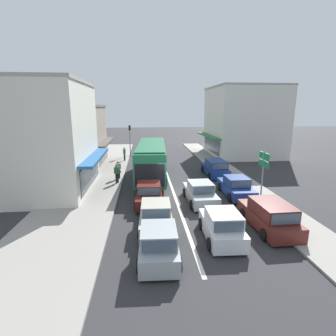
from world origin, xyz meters
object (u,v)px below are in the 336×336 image
Objects in this scene: hatchback_behind_bus_mid at (222,226)px; pedestrian_far_walker at (124,153)px; sedan_adjacent_lane_lead at (149,194)px; sedan_queue_far_back at (200,193)px; parked_wagon_kerb_third at (215,168)px; city_bus at (151,158)px; parked_wagon_kerb_front at (269,216)px; parked_sedan_kerb_second at (236,187)px; sedan_behind_bus_near at (156,216)px; traffic_light_downstreet at (130,135)px; hatchback_queue_gap_filler at (159,243)px; directional_road_sign at (263,164)px; pedestrian_browsing_midblock at (117,172)px; pedestrian_with_handbag_near at (118,169)px.

pedestrian_far_walker is at bearing 107.05° from hatchback_behind_bus_mid.
hatchback_behind_bus_mid is 0.88× the size of sedan_adjacent_lane_lead.
sedan_queue_far_back is 0.94× the size of parked_wagon_kerb_third.
city_bus is at bearing 113.99° from sedan_queue_far_back.
parked_wagon_kerb_front is 1.08× the size of parked_sedan_kerb_second.
pedestrian_far_walker reaches higher than sedan_behind_bus_near.
traffic_light_downstreet is 4.04m from pedestrian_far_walker.
city_bus is 13.96m from hatchback_queue_gap_filler.
directional_road_sign is at bearing -55.14° from pedestrian_far_walker.
parked_wagon_kerb_front reaches higher than hatchback_behind_bus_mid.
sedan_adjacent_lane_lead is at bearing -79.73° from pedestrian_far_walker.
sedan_behind_bus_near is 0.94× the size of parked_wagon_kerb_third.
pedestrian_browsing_midblock is (-6.21, 4.93, 0.40)m from sedan_queue_far_back.
hatchback_behind_bus_mid is at bearing 23.50° from hatchback_queue_gap_filler.
parked_sedan_kerb_second is at bearing 51.46° from hatchback_queue_gap_filler.
sedan_adjacent_lane_lead is at bearing 122.87° from hatchback_behind_bus_mid.
traffic_light_downstreet reaches higher than sedan_adjacent_lane_lead.
hatchback_queue_gap_filler is at bearing -128.54° from parked_sedan_kerb_second.
sedan_behind_bus_near is at bearing -142.62° from parked_sedan_kerb_second.
city_bus is at bearing 135.67° from parked_sedan_kerb_second.
city_bus is at bearing -68.20° from pedestrian_far_walker.
city_bus is at bearing 89.41° from hatchback_queue_gap_filler.
traffic_light_downstreet is 2.58× the size of pedestrian_far_walker.
parked_sedan_kerb_second is 2.58× the size of pedestrian_far_walker.
hatchback_queue_gap_filler is (-3.26, -1.42, 0.00)m from hatchback_behind_bus_mid.
traffic_light_downstreet is at bearing 118.14° from directional_road_sign.
parked_wagon_kerb_front is at bearing -62.44° from city_bus.
parked_wagon_kerb_front is at bearing -49.85° from pedestrian_with_handbag_near.
sedan_queue_far_back is at bearing -45.49° from pedestrian_with_handbag_near.
pedestrian_far_walker is (-6.19, 20.17, 0.36)m from hatchback_behind_bus_mid.
sedan_queue_far_back is 1.01× the size of traffic_light_downstreet.
sedan_behind_bus_near is 6.20m from parked_wagon_kerb_front.
pedestrian_with_handbag_near reaches higher than sedan_behind_bus_near.
parked_wagon_kerb_front is 11.63m from parked_wagon_kerb_third.
pedestrian_far_walker is at bearing 112.86° from sedan_queue_far_back.
sedan_queue_far_back is 4.93m from sedan_behind_bus_near.
sedan_behind_bus_near is 0.94× the size of parked_wagon_kerb_front.
hatchback_queue_gap_filler is 2.31× the size of pedestrian_far_walker.
pedestrian_browsing_midblock is (-9.20, 3.82, 0.40)m from parked_sedan_kerb_second.
pedestrian_browsing_midblock is at bearing 134.08° from parked_wagon_kerb_front.
pedestrian_with_handbag_near reaches higher than parked_wagon_kerb_third.
parked_sedan_kerb_second is 1.17× the size of directional_road_sign.
traffic_light_downstreet is 2.58× the size of pedestrian_browsing_midblock.
sedan_queue_far_back and parked_sedan_kerb_second have the same top height.
parked_wagon_kerb_front is at bearing -35.09° from sedan_adjacent_lane_lead.
sedan_adjacent_lane_lead is 18.56m from traffic_light_downstreet.
directional_road_sign reaches higher than hatchback_queue_gap_filler.
city_bus is 2.58× the size of sedan_queue_far_back.
parked_wagon_kerb_third is (3.09, 12.54, 0.04)m from hatchback_behind_bus_mid.
city_bus is 3.05× the size of directional_road_sign.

